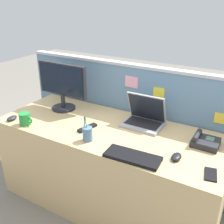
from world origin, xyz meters
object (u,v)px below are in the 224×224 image
laptop (144,117)px  keyboard_main (133,157)px  desk_phone (205,142)px  computer_mouse_left_hand (176,157)px  cell_phone_black_slab (211,174)px  pen_cup (88,134)px  tv_remote (87,128)px  desktop_monitor (62,84)px  coffee_mug (25,119)px  computer_mouse_right_hand (12,118)px

laptop → keyboard_main: laptop is taller
desk_phone → computer_mouse_left_hand: bearing=-113.7°
laptop → cell_phone_black_slab: 0.72m
pen_cup → tv_remote: bearing=125.6°
desktop_monitor → computer_mouse_left_hand: size_ratio=4.93×
pen_cup → cell_phone_black_slab: 0.85m
pen_cup → coffee_mug: size_ratio=1.51×
desk_phone → tv_remote: (-0.84, -0.21, -0.02)m
desktop_monitor → laptop: bearing=5.1°
keyboard_main → pen_cup: size_ratio=1.90×
pen_cup → tv_remote: size_ratio=1.12×
desktop_monitor → desk_phone: desktop_monitor is taller
desktop_monitor → cell_phone_black_slab: 1.42m
computer_mouse_right_hand → computer_mouse_left_hand: size_ratio=1.00×
computer_mouse_right_hand → keyboard_main: bearing=-5.3°
laptop → keyboard_main: (0.13, -0.48, -0.06)m
cell_phone_black_slab → tv_remote: size_ratio=0.75×
desk_phone → cell_phone_black_slab: (0.11, -0.32, -0.02)m
pen_cup → laptop: bearing=60.3°
computer_mouse_right_hand → cell_phone_black_slab: size_ratio=0.78×
pen_cup → keyboard_main: bearing=-6.5°
desk_phone → desktop_monitor: bearing=179.4°
computer_mouse_left_hand → coffee_mug: size_ratio=0.80×
laptop → computer_mouse_left_hand: bearing=-42.5°
desk_phone → tv_remote: bearing=-166.0°
keyboard_main → pen_cup: pen_cup is taller
keyboard_main → cell_phone_black_slab: bearing=5.6°
keyboard_main → computer_mouse_right_hand: bearing=176.5°
desk_phone → coffee_mug: coffee_mug is taller
computer_mouse_right_hand → computer_mouse_left_hand: bearing=0.3°
desk_phone → computer_mouse_left_hand: (-0.11, -0.26, -0.01)m
desk_phone → computer_mouse_right_hand: desk_phone is taller
laptop → computer_mouse_left_hand: 0.51m
laptop → desk_phone: size_ratio=1.74×
keyboard_main → coffee_mug: (-0.95, 0.00, 0.04)m
keyboard_main → computer_mouse_left_hand: (0.24, 0.13, 0.01)m
coffee_mug → laptop: bearing=30.1°
keyboard_main → tv_remote: keyboard_main is taller
pen_cup → cell_phone_black_slab: size_ratio=1.48×
computer_mouse_left_hand → keyboard_main: bearing=-150.9°
laptop → keyboard_main: bearing=-74.6°
laptop → desk_phone: 0.50m
keyboard_main → cell_phone_black_slab: (0.47, 0.07, -0.01)m
desktop_monitor → laptop: 0.78m
laptop → pen_cup: (-0.25, -0.43, -0.01)m
desk_phone → pen_cup: size_ratio=0.94×
cell_phone_black_slab → coffee_mug: bearing=171.6°
keyboard_main → pen_cup: (-0.38, 0.04, 0.04)m
tv_remote → desk_phone: bearing=28.3°
cell_phone_black_slab → laptop: bearing=134.7°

